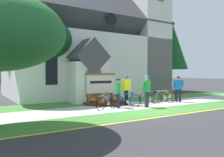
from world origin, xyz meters
The scene contains 20 objects.
ground centered at (0.00, 4.00, 0.00)m, with size 140.00×140.00×0.00m, color #333335.
sidewalk_slab centered at (1.31, 1.60, 0.01)m, with size 32.00×2.62×0.01m, color #B7B5AD.
grass_verge centered at (1.31, -0.63, 0.00)m, with size 32.00×1.85×0.01m, color #427F33.
church_lawn centered at (1.31, 4.20, 0.00)m, with size 24.00×2.57×0.01m, color #427F33.
curb_paint_stripe centered at (1.31, -1.71, 0.00)m, with size 28.00×0.16×0.01m, color yellow.
church_building centered at (1.77, 9.26, 4.46)m, with size 13.30×9.97×12.67m.
church_sign centered at (-0.56, 3.78, 1.20)m, with size 2.09×0.15×1.87m.
flower_bed centered at (-0.54, 3.22, 0.08)m, with size 2.68×2.68×0.34m.
bicycle_black centered at (-0.23, 1.48, 0.36)m, with size 1.70×0.55×0.81m.
bicycle_green centered at (1.76, 1.78, 0.38)m, with size 1.76×0.22×0.81m.
bicycle_silver centered at (2.86, 1.67, 0.38)m, with size 1.70×0.48×0.83m.
bicycle_yellow centered at (-1.53, 1.35, 0.38)m, with size 1.71×0.67×0.85m.
bicycle_white centered at (3.78, 2.09, 0.37)m, with size 1.72×0.19×0.83m.
cyclist_in_white_jersey centered at (-0.81, 1.44, 0.92)m, with size 0.41×0.62×1.59m.
cyclist_in_green_jersey centered at (3.99, 1.50, 0.98)m, with size 0.56×0.49×1.68m.
cyclist_in_orange_jersey centered at (0.17, 2.04, 1.05)m, with size 0.69×0.32×1.77m.
cyclist_in_red_jersey centered at (0.62, 0.74, 1.02)m, with size 0.66×0.36×1.72m.
roadside_conifer centered at (10.34, 8.35, 5.20)m, with size 3.78×3.78×8.08m.
yard_deciduous_tree centered at (-3.90, 6.48, 4.10)m, with size 4.70×4.70×5.71m.
distant_hill centered at (10.08, 60.82, 0.00)m, with size 91.97×51.44×22.02m, color #847A5B.
Camera 1 is at (-7.76, -8.88, 1.86)m, focal length 36.95 mm.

